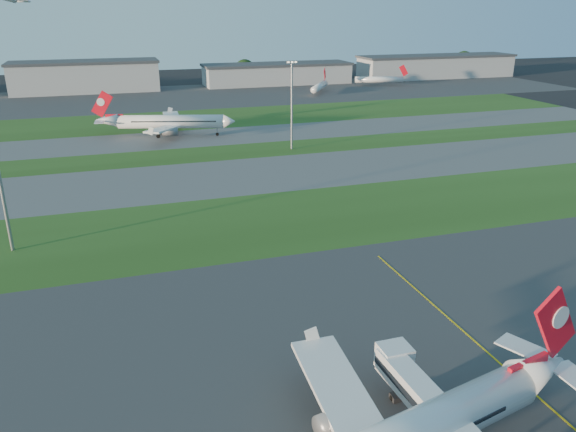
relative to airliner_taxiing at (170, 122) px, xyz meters
name	(u,v)px	position (x,y,z in m)	size (l,w,h in m)	color
ground	(452,360)	(17.38, -137.61, -4.68)	(700.00, 700.00, 0.00)	black
apron_near	(452,360)	(17.38, -137.61, -4.68)	(300.00, 70.00, 0.01)	#333335
grass_strip_a	(308,217)	(17.38, -85.61, -4.68)	(300.00, 34.00, 0.01)	#274517
taxiway_a	(264,174)	(17.38, -52.61, -4.68)	(300.00, 32.00, 0.01)	#515154
grass_strip_b	(241,151)	(17.38, -27.61, -4.68)	(300.00, 18.00, 0.01)	#274517
taxiway_b	(226,136)	(17.38, -5.61, -4.68)	(300.00, 26.00, 0.01)	#515154
grass_strip_c	(208,118)	(17.38, 27.39, -4.68)	(300.00, 40.00, 0.01)	#274517
apron_far	(186,96)	(17.38, 87.39, -4.68)	(400.00, 80.00, 0.01)	#333335
yellow_line	(487,353)	(22.38, -137.61, -4.68)	(0.25, 60.00, 0.02)	gold
airliner_taxiing	(170,122)	(0.00, 0.00, 0.00)	(41.72, 35.06, 13.34)	silver
mini_jet_near	(320,86)	(82.11, 77.54, -1.40)	(16.92, 25.00, 9.48)	silver
mini_jet_far	(379,79)	(123.08, 93.96, -1.40)	(27.82, 10.76, 9.48)	silver
light_mast_centre	(292,99)	(32.38, -29.61, 10.13)	(3.20, 0.70, 25.80)	gray
hangar_west	(86,76)	(-27.62, 117.39, 2.95)	(71.40, 23.00, 15.20)	#97999E
hangar_east	(277,74)	(72.38, 117.39, 0.95)	(81.60, 23.00, 11.20)	#97999E
hangar_far_east	(436,66)	(172.38, 117.39, 1.95)	(96.90, 23.00, 13.20)	#97999E
tree_mid_west	(136,76)	(-2.62, 128.39, 1.15)	(9.90, 9.90, 10.80)	black
tree_mid_east	(245,70)	(57.38, 131.39, 2.13)	(11.55, 11.55, 12.60)	black
tree_east	(367,67)	(132.38, 129.39, 1.48)	(10.45, 10.45, 11.40)	black
tree_far_east	(464,61)	(202.38, 133.39, 2.78)	(12.65, 12.65, 13.80)	black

